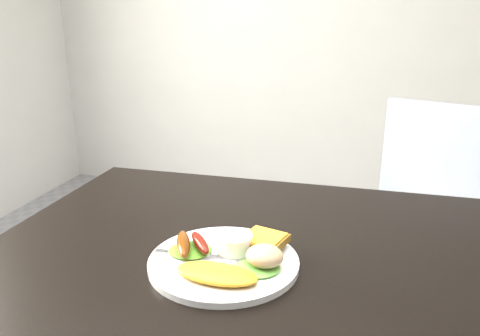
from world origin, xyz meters
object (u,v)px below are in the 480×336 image
person (207,129)px  dining_chair (431,237)px  plate (224,262)px  dining_table (287,261)px

person → dining_chair: bearing=171.3°
dining_chair → person: (-0.78, -0.14, 0.37)m
dining_chair → person: 0.87m
plate → person: bearing=110.7°
dining_table → dining_chair: 0.93m
dining_table → plate: size_ratio=4.30×
dining_chair → person: size_ratio=0.23×
dining_chair → plate: (-0.50, -0.87, 0.31)m
dining_table → dining_chair: size_ratio=3.21×
dining_chair → person: bearing=-147.9°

